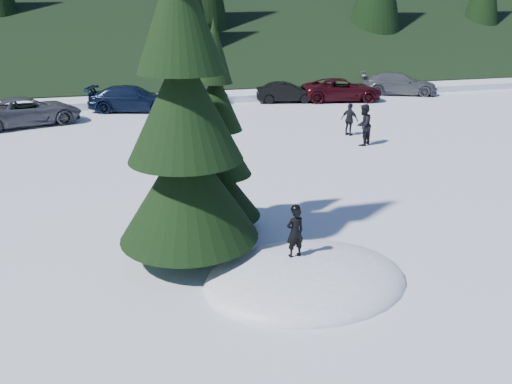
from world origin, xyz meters
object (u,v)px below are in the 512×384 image
object	(u,v)px
car_5	(287,92)
car_3	(133,99)
adult_0	(363,125)
car_4	(198,93)
car_2	(27,111)
car_7	(398,83)
spruce_tall	(184,119)
adult_1	(350,120)
spruce_short	(217,153)
child_skier	(295,232)
car_6	(342,90)

from	to	relation	value
car_5	car_3	bearing A→B (deg)	104.59
adult_0	car_4	bearing A→B (deg)	-105.25
car_2	car_7	distance (m)	23.75
spruce_tall	car_7	size ratio (longest dim) A/B	1.64
car_2	car_3	world-z (taller)	car_3
adult_0	car_2	distance (m)	16.73
car_2	car_4	xyz separation A→B (m)	(9.47, 3.80, -0.09)
adult_1	car_3	size ratio (longest dim) A/B	0.30
adult_1	car_2	bearing A→B (deg)	34.48
car_5	spruce_tall	bearing A→B (deg)	166.83
car_5	spruce_short	bearing A→B (deg)	167.66
spruce_tall	child_skier	world-z (taller)	spruce_tall
car_3	car_4	size ratio (longest dim) A/B	1.35
car_3	child_skier	bearing A→B (deg)	-157.02
spruce_short	car_5	bearing A→B (deg)	64.92
child_skier	car_7	xyz separation A→B (m)	(15.99, 21.79, -0.28)
spruce_tall	car_4	world-z (taller)	spruce_tall
car_2	car_7	world-z (taller)	car_7
adult_0	adult_1	world-z (taller)	adult_0
spruce_tall	spruce_short	bearing A→B (deg)	54.46
spruce_tall	car_2	world-z (taller)	spruce_tall
car_5	child_skier	bearing A→B (deg)	173.24
spruce_short	spruce_tall	bearing A→B (deg)	-125.54
adult_0	car_5	bearing A→B (deg)	-129.88
child_skier	car_3	size ratio (longest dim) A/B	0.22
car_5	car_2	bearing A→B (deg)	112.80
car_2	car_5	xyz separation A→B (m)	(14.95, 2.65, -0.09)
car_2	child_skier	bearing A→B (deg)	-176.48
spruce_short	car_3	bearing A→B (deg)	93.56
car_4	adult_1	bearing A→B (deg)	-128.72
car_2	car_7	bearing A→B (deg)	-100.43
car_4	car_7	world-z (taller)	car_7
car_7	child_skier	bearing A→B (deg)	168.54
adult_0	car_5	world-z (taller)	adult_0
spruce_short	car_6	size ratio (longest dim) A/B	1.04
spruce_short	car_2	distance (m)	16.81
spruce_tall	spruce_short	distance (m)	2.11
car_3	car_6	distance (m)	13.19
adult_1	car_7	bearing A→B (deg)	-72.01
adult_0	car_3	xyz separation A→B (m)	(-9.03, 10.85, -0.16)
child_skier	car_2	xyz separation A→B (m)	(-7.51, 18.36, -0.32)
car_3	adult_0	bearing A→B (deg)	-123.14
adult_1	car_6	bearing A→B (deg)	-54.67
car_6	child_skier	bearing A→B (deg)	163.81
car_4	child_skier	bearing A→B (deg)	-160.13
spruce_tall	child_skier	size ratio (longest dim) A/B	7.66
adult_1	car_6	xyz separation A→B (m)	(3.89, 8.85, -0.03)
child_skier	car_2	world-z (taller)	child_skier
adult_0	adult_1	size ratio (longest dim) A/B	1.19
adult_0	car_6	bearing A→B (deg)	-148.40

